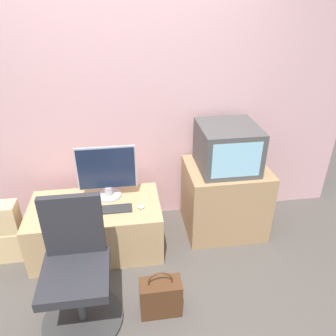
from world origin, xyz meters
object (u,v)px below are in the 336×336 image
(crt_tv, at_px, (228,147))
(handbag, at_px, (161,297))
(main_monitor, at_px, (107,172))
(keyboard, at_px, (114,209))
(mouse, at_px, (141,207))
(cardboard_box_lower, at_px, (9,243))
(office_chair, at_px, (78,276))

(crt_tv, relative_size, handbag, 1.33)
(main_monitor, distance_m, keyboard, 0.33)
(mouse, relative_size, cardboard_box_lower, 0.19)
(main_monitor, xyz_separation_m, office_chair, (-0.21, -0.85, -0.33))
(office_chair, relative_size, cardboard_box_lower, 2.89)
(crt_tv, relative_size, cardboard_box_lower, 1.59)
(handbag, bearing_deg, mouse, 96.97)
(main_monitor, distance_m, handbag, 1.12)
(crt_tv, bearing_deg, mouse, -163.71)
(crt_tv, height_order, cardboard_box_lower, crt_tv)
(keyboard, bearing_deg, cardboard_box_lower, 175.42)
(office_chair, xyz_separation_m, cardboard_box_lower, (-0.69, 0.71, -0.25))
(mouse, relative_size, office_chair, 0.07)
(main_monitor, xyz_separation_m, mouse, (0.27, -0.23, -0.23))
(cardboard_box_lower, bearing_deg, mouse, -4.35)
(main_monitor, relative_size, handbag, 1.31)
(cardboard_box_lower, bearing_deg, keyboard, -4.58)
(main_monitor, bearing_deg, cardboard_box_lower, -171.11)
(keyboard, xyz_separation_m, handbag, (0.32, -0.69, -0.33))
(main_monitor, bearing_deg, crt_tv, 0.17)
(office_chair, bearing_deg, main_monitor, 75.91)
(keyboard, bearing_deg, crt_tv, 11.99)
(mouse, bearing_deg, handbag, -83.03)
(main_monitor, bearing_deg, keyboard, -80.17)
(keyboard, relative_size, handbag, 0.80)
(mouse, distance_m, handbag, 0.76)
(handbag, bearing_deg, office_chair, 174.65)
(office_chair, distance_m, handbag, 0.62)
(office_chair, distance_m, cardboard_box_lower, 1.02)
(main_monitor, height_order, handbag, main_monitor)
(main_monitor, relative_size, keyboard, 1.63)
(handbag, bearing_deg, main_monitor, 111.45)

